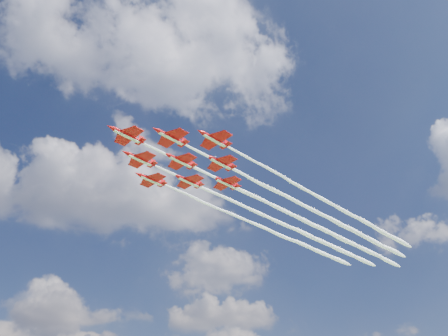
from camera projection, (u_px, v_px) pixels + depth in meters
The scene contains 9 objects.
jet_lead at pixel (253, 196), 151.00m from camera, with size 91.61×64.46×2.95m.
jet_row2_port at pixel (288, 197), 151.84m from camera, with size 91.61×64.46×2.95m.
jet_row2_starb at pixel (256, 212), 161.20m from camera, with size 91.61×64.46×2.95m.
jet_row3_port at pixel (322, 199), 152.67m from camera, with size 91.61×64.46×2.95m.
jet_row3_centre at pixel (289, 213), 162.03m from camera, with size 91.61×64.46×2.95m.
jet_row3_starb at pixel (258, 226), 171.39m from camera, with size 91.61×64.46×2.95m.
jet_row4_port at pixel (321, 214), 162.86m from camera, with size 91.61×64.46×2.95m.
jet_row4_starb at pixel (289, 227), 172.22m from camera, with size 91.61×64.46×2.95m.
jet_tail at pixel (319, 228), 173.06m from camera, with size 91.61×64.46×2.95m.
Camera 1 is at (3.00, -109.30, 12.72)m, focal length 35.00 mm.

